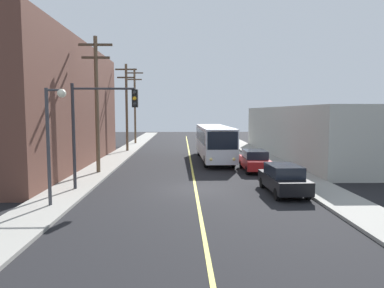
% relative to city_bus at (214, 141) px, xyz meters
% --- Properties ---
extents(ground_plane, '(120.00, 120.00, 0.00)m').
position_rel_city_bus_xyz_m(ground_plane, '(-2.20, -12.34, -1.82)').
color(ground_plane, black).
extents(sidewalk_left, '(2.50, 90.00, 0.15)m').
position_rel_city_bus_xyz_m(sidewalk_left, '(-9.45, -2.34, -1.74)').
color(sidewalk_left, gray).
rests_on(sidewalk_left, ground).
extents(sidewalk_right, '(2.50, 90.00, 0.15)m').
position_rel_city_bus_xyz_m(sidewalk_right, '(5.05, -2.34, -1.74)').
color(sidewalk_right, gray).
rests_on(sidewalk_right, ground).
extents(lane_stripe_center, '(0.16, 60.00, 0.01)m').
position_rel_city_bus_xyz_m(lane_stripe_center, '(-2.20, 2.66, -1.81)').
color(lane_stripe_center, '#D8CC4C').
rests_on(lane_stripe_center, ground).
extents(building_left_brick, '(10.00, 23.26, 10.14)m').
position_rel_city_bus_xyz_m(building_left_brick, '(-15.69, -3.59, 3.25)').
color(building_left_brick, brown).
rests_on(building_left_brick, ground).
extents(building_right_warehouse, '(12.00, 26.96, 5.05)m').
position_rel_city_bus_xyz_m(building_right_warehouse, '(12.29, 2.62, 0.70)').
color(building_right_warehouse, '#B2B2A8').
rests_on(building_right_warehouse, ground).
extents(city_bus, '(2.80, 12.20, 3.20)m').
position_rel_city_bus_xyz_m(city_bus, '(0.00, 0.00, 0.00)').
color(city_bus, silver).
rests_on(city_bus, ground).
extents(parked_car_black, '(1.91, 4.44, 1.62)m').
position_rel_city_bus_xyz_m(parked_car_black, '(2.65, -13.63, -0.98)').
color(parked_car_black, black).
rests_on(parked_car_black, ground).
extents(parked_car_red, '(1.88, 4.43, 1.62)m').
position_rel_city_bus_xyz_m(parked_car_red, '(2.58, -6.18, -0.98)').
color(parked_car_red, maroon).
rests_on(parked_car_red, ground).
extents(utility_pole_near, '(2.40, 0.28, 9.76)m').
position_rel_city_bus_xyz_m(utility_pole_near, '(-9.14, -7.06, 3.71)').
color(utility_pole_near, brown).
rests_on(utility_pole_near, sidewalk_left).
extents(utility_pole_mid, '(2.40, 0.28, 9.74)m').
position_rel_city_bus_xyz_m(utility_pole_mid, '(-9.23, 7.30, 3.70)').
color(utility_pole_mid, brown).
rests_on(utility_pole_mid, sidewalk_left).
extents(utility_pole_far, '(2.40, 0.28, 10.40)m').
position_rel_city_bus_xyz_m(utility_pole_far, '(-9.58, 17.00, 4.04)').
color(utility_pole_far, brown).
rests_on(utility_pole_far, sidewalk_left).
extents(traffic_signal_left_corner, '(3.75, 0.48, 6.00)m').
position_rel_city_bus_xyz_m(traffic_signal_left_corner, '(-7.61, -12.71, 2.49)').
color(traffic_signal_left_corner, '#2D2D33').
rests_on(traffic_signal_left_corner, sidewalk_left).
extents(street_lamp_left, '(0.98, 0.40, 5.50)m').
position_rel_city_bus_xyz_m(street_lamp_left, '(-9.03, -16.26, 1.92)').
color(street_lamp_left, '#38383D').
rests_on(street_lamp_left, sidewalk_left).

